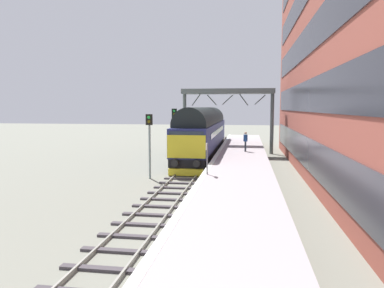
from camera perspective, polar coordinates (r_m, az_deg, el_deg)
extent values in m
plane|color=slate|center=(27.52, 0.07, -3.99)|extent=(140.00, 140.00, 0.00)
cube|color=gray|center=(27.62, -1.40, -3.80)|extent=(0.07, 60.00, 0.15)
cube|color=gray|center=(27.41, 1.56, -3.87)|extent=(0.07, 60.00, 0.15)
cube|color=#433D41|center=(11.31, -14.01, -18.56)|extent=(2.50, 0.26, 0.09)
cube|color=#433D41|center=(12.45, -11.55, -16.17)|extent=(2.50, 0.26, 0.09)
cube|color=#433D41|center=(13.62, -9.55, -14.16)|extent=(2.50, 0.26, 0.09)
cube|color=#433D41|center=(14.83, -7.90, -12.47)|extent=(2.50, 0.26, 0.09)
cube|color=#433D41|center=(16.05, -6.51, -11.02)|extent=(2.50, 0.26, 0.09)
cube|color=#433D41|center=(17.29, -5.34, -9.78)|extent=(2.50, 0.26, 0.09)
cube|color=#433D41|center=(18.54, -4.33, -8.69)|extent=(2.50, 0.26, 0.09)
cube|color=#433D41|center=(19.80, -3.45, -7.75)|extent=(2.50, 0.26, 0.09)
cube|color=#433D41|center=(21.07, -2.68, -6.91)|extent=(2.50, 0.26, 0.09)
cube|color=#433D41|center=(22.35, -2.00, -6.17)|extent=(2.50, 0.26, 0.09)
cube|color=#433D41|center=(23.63, -1.39, -5.51)|extent=(2.50, 0.26, 0.09)
cube|color=#433D41|center=(24.92, -0.85, -4.92)|extent=(2.50, 0.26, 0.09)
cube|color=#433D41|center=(26.22, -0.37, -4.38)|extent=(2.50, 0.26, 0.09)
cube|color=#433D41|center=(27.51, 0.07, -3.90)|extent=(2.50, 0.26, 0.09)
cube|color=#433D41|center=(28.81, 0.47, -3.46)|extent=(2.50, 0.26, 0.09)
cube|color=#433D41|center=(30.12, 0.84, -3.05)|extent=(2.50, 0.26, 0.09)
cube|color=#433D41|center=(31.42, 1.17, -2.68)|extent=(2.50, 0.26, 0.09)
cube|color=#433D41|center=(32.73, 1.48, -2.34)|extent=(2.50, 0.26, 0.09)
cube|color=#433D41|center=(34.04, 1.76, -2.03)|extent=(2.50, 0.26, 0.09)
cube|color=#433D41|center=(35.35, 2.03, -1.74)|extent=(2.50, 0.26, 0.09)
cube|color=#433D41|center=(36.67, 2.27, -1.47)|extent=(2.50, 0.26, 0.09)
cube|color=#433D41|center=(37.98, 2.50, -1.22)|extent=(2.50, 0.26, 0.09)
cube|color=#433D41|center=(39.30, 2.71, -0.98)|extent=(2.50, 0.26, 0.09)
cube|color=#433D41|center=(40.62, 2.91, -0.76)|extent=(2.50, 0.26, 0.09)
cube|color=#433D41|center=(41.94, 3.09, -0.56)|extent=(2.50, 0.26, 0.09)
cube|color=#433D41|center=(43.25, 3.27, -0.36)|extent=(2.50, 0.26, 0.09)
cube|color=#433D41|center=(44.57, 3.43, -0.18)|extent=(2.50, 0.26, 0.09)
cube|color=#433D41|center=(45.90, 3.59, -0.01)|extent=(2.50, 0.26, 0.09)
cube|color=#433D41|center=(47.22, 3.73, 0.15)|extent=(2.50, 0.26, 0.09)
cube|color=#433D41|center=(48.54, 3.87, 0.30)|extent=(2.50, 0.26, 0.09)
cube|color=#433D41|center=(49.86, 4.00, 0.45)|extent=(2.50, 0.26, 0.09)
cube|color=#433D41|center=(51.19, 4.12, 0.59)|extent=(2.50, 0.26, 0.09)
cube|color=#433D41|center=(52.51, 4.24, 0.72)|extent=(2.50, 0.26, 0.09)
cube|color=#433D41|center=(53.83, 4.35, 0.84)|extent=(2.50, 0.26, 0.09)
cube|color=#433D41|center=(55.16, 4.46, 0.96)|extent=(2.50, 0.26, 0.09)
cube|color=#433D41|center=(56.48, 4.56, 1.07)|extent=(2.50, 0.26, 0.09)
cube|color=#A1969A|center=(27.14, 7.62, -3.11)|extent=(4.00, 44.00, 1.00)
cube|color=white|center=(27.16, 3.73, -1.99)|extent=(0.30, 44.00, 0.01)
cube|color=brown|center=(24.30, 23.12, 14.78)|extent=(4.23, 39.02, 17.33)
cube|color=#2F3038|center=(23.71, 17.45, -1.19)|extent=(0.06, 35.89, 1.94)
cube|color=#2F3038|center=(23.56, 17.71, 7.21)|extent=(0.06, 35.89, 1.94)
cube|color=#2F3038|center=(23.91, 17.97, 15.54)|extent=(0.06, 35.89, 1.94)
cube|color=black|center=(34.15, 1.81, -0.69)|extent=(2.56, 19.27, 0.60)
cube|color=navy|center=(34.03, 1.82, 1.56)|extent=(2.70, 19.27, 2.10)
cylinder|color=black|center=(33.96, 1.83, 3.64)|extent=(2.56, 17.73, 2.57)
cube|color=yellow|center=(24.50, -0.91, -0.43)|extent=(2.65, 0.08, 1.58)
cube|color=#232D3D|center=(24.45, -0.91, 1.27)|extent=(2.38, 0.04, 0.64)
cube|color=#232D3D|center=(33.87, 4.12, 2.04)|extent=(0.04, 13.49, 0.44)
cylinder|color=black|center=(24.58, -2.72, -3.01)|extent=(0.48, 0.35, 0.48)
cylinder|color=black|center=(24.33, 0.75, -3.09)|extent=(0.48, 0.35, 0.48)
cube|color=yellow|center=(24.69, -0.93, -4.45)|extent=(2.43, 0.36, 0.47)
cylinder|color=black|center=(26.49, -0.24, -3.23)|extent=(1.64, 1.04, 1.04)
cylinder|color=black|center=(27.57, 0.12, -2.88)|extent=(1.64, 1.04, 1.04)
cylinder|color=black|center=(28.64, 0.45, -2.55)|extent=(1.64, 1.04, 1.04)
cylinder|color=black|center=(39.76, 2.79, -0.22)|extent=(1.64, 1.04, 1.04)
cylinder|color=black|center=(40.85, 2.95, -0.06)|extent=(1.64, 1.04, 1.04)
cylinder|color=black|center=(41.94, 3.10, 0.10)|extent=(1.64, 1.04, 1.04)
cylinder|color=gray|center=(23.83, -6.68, -0.40)|extent=(0.14, 0.14, 4.24)
cube|color=black|center=(23.65, -6.77, 3.83)|extent=(0.44, 0.10, 0.71)
cylinder|color=green|center=(23.59, -6.82, 4.21)|extent=(0.20, 0.06, 0.20)
cylinder|color=#53470A|center=(23.60, -6.81, 3.53)|extent=(0.20, 0.06, 0.20)
cylinder|color=gray|center=(31.74, -2.77, 1.46)|extent=(0.14, 0.14, 4.57)
cube|color=black|center=(31.60, -2.80, 4.44)|extent=(0.44, 0.10, 1.27)
cylinder|color=green|center=(31.53, -2.83, 5.23)|extent=(0.20, 0.06, 0.20)
cylinder|color=#53470A|center=(31.54, -2.83, 4.72)|extent=(0.20, 0.06, 0.20)
cylinder|color=#500807|center=(31.54, -2.82, 4.21)|extent=(0.20, 0.06, 0.20)
cylinder|color=#50504E|center=(31.55, -2.82, 3.70)|extent=(0.20, 0.06, 0.20)
cylinder|color=gray|center=(39.27, -0.54, 2.12)|extent=(0.14, 0.14, 4.32)
cube|color=black|center=(39.14, -0.55, 4.54)|extent=(0.44, 0.10, 0.99)
cylinder|color=#53470A|center=(39.08, -0.57, 4.97)|extent=(0.20, 0.06, 0.20)
cylinder|color=#500807|center=(39.08, -0.57, 4.56)|extent=(0.20, 0.06, 0.20)
cylinder|color=white|center=(39.09, -0.57, 4.15)|extent=(0.20, 0.06, 0.20)
cylinder|color=slate|center=(19.93, 2.40, -2.33)|extent=(0.08, 0.08, 1.71)
cube|color=white|center=(19.85, 2.32, -0.40)|extent=(0.05, 0.44, 0.36)
cube|color=black|center=(19.85, 2.24, -0.40)|extent=(0.01, 0.20, 0.24)
cylinder|color=#2C313B|center=(30.45, 8.39, -0.39)|extent=(0.13, 0.13, 0.84)
cylinder|color=#2C313B|center=(30.65, 8.42, -0.35)|extent=(0.13, 0.13, 0.84)
cylinder|color=navy|center=(30.48, 8.42, 0.94)|extent=(0.36, 0.36, 0.56)
sphere|color=tan|center=(30.45, 8.43, 1.71)|extent=(0.22, 0.22, 0.22)
cylinder|color=navy|center=(30.27, 8.39, 0.91)|extent=(0.09, 0.09, 0.52)
cylinder|color=navy|center=(30.69, 8.45, 0.97)|extent=(0.09, 0.09, 0.52)
cylinder|color=slate|center=(37.71, -1.18, 3.27)|extent=(0.36, 0.36, 6.04)
cylinder|color=slate|center=(37.23, 12.47, 3.10)|extent=(0.36, 0.36, 6.04)
cube|color=slate|center=(37.20, 5.65, 8.25)|extent=(9.30, 2.00, 0.50)
cylinder|color=slate|center=(37.49, 0.65, 6.95)|extent=(0.91, 0.10, 1.19)
cylinder|color=slate|center=(37.30, 3.13, 6.95)|extent=(1.02, 0.10, 1.10)
cylinder|color=slate|center=(37.17, 5.64, 6.94)|extent=(1.10, 0.10, 1.02)
cylinder|color=slate|center=(37.12, 8.15, 6.91)|extent=(0.92, 0.10, 1.18)
cylinder|color=slate|center=(37.14, 10.67, 6.87)|extent=(1.10, 0.10, 1.02)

